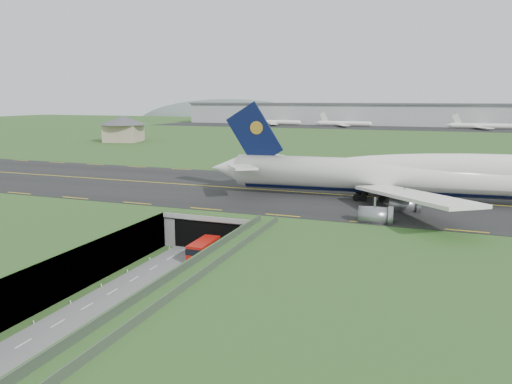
% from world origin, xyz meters
% --- Properties ---
extents(ground, '(900.00, 900.00, 0.00)m').
position_xyz_m(ground, '(0.00, 0.00, 0.00)').
color(ground, '#305923').
rests_on(ground, ground).
extents(airfield_deck, '(800.00, 800.00, 6.00)m').
position_xyz_m(airfield_deck, '(0.00, 0.00, 3.00)').
color(airfield_deck, gray).
rests_on(airfield_deck, ground).
extents(trench_road, '(12.00, 75.00, 0.20)m').
position_xyz_m(trench_road, '(0.00, -7.50, 0.10)').
color(trench_road, slate).
rests_on(trench_road, ground).
extents(taxiway, '(800.00, 44.00, 0.18)m').
position_xyz_m(taxiway, '(0.00, 33.00, 6.09)').
color(taxiway, black).
rests_on(taxiway, airfield_deck).
extents(tunnel_portal, '(17.00, 22.30, 6.00)m').
position_xyz_m(tunnel_portal, '(0.00, 16.71, 3.33)').
color(tunnel_portal, gray).
rests_on(tunnel_portal, ground).
extents(guideway, '(3.00, 53.00, 7.05)m').
position_xyz_m(guideway, '(11.00, -19.11, 5.32)').
color(guideway, '#A8A8A3').
rests_on(guideway, ground).
extents(jumbo_jet, '(87.80, 57.49, 19.07)m').
position_xyz_m(jumbo_jet, '(35.04, 32.40, 11.12)').
color(jumbo_jet, white).
rests_on(jumbo_jet, ground).
extents(shuttle_tram, '(2.98, 7.37, 2.99)m').
position_xyz_m(shuttle_tram, '(1.63, 3.60, 1.65)').
color(shuttle_tram, '#B7140C').
rests_on(shuttle_tram, ground).
extents(service_building, '(25.30, 25.30, 11.38)m').
position_xyz_m(service_building, '(-96.49, 122.87, 12.74)').
color(service_building, tan).
rests_on(service_building, ground).
extents(cargo_terminal, '(320.00, 67.00, 15.60)m').
position_xyz_m(cargo_terminal, '(-0.14, 299.41, 13.96)').
color(cargo_terminal, '#B2B2B2').
rests_on(cargo_terminal, ground).
extents(distant_hills, '(700.00, 91.00, 60.00)m').
position_xyz_m(distant_hills, '(64.38, 430.00, -4.00)').
color(distant_hills, '#546562').
rests_on(distant_hills, ground).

